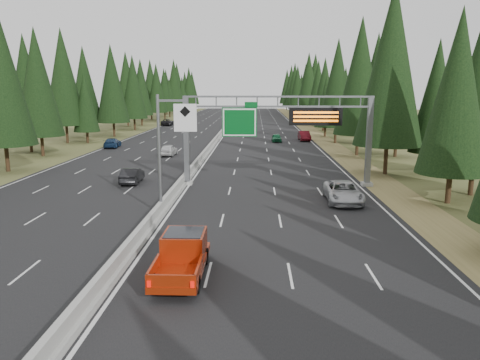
% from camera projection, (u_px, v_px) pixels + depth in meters
% --- Properties ---
extents(road, '(32.00, 260.00, 0.08)m').
position_uv_depth(road, '(221.00, 136.00, 85.79)').
color(road, black).
rests_on(road, ground).
extents(shoulder_right, '(3.60, 260.00, 0.06)m').
position_uv_depth(shoulder_right, '(318.00, 136.00, 85.23)').
color(shoulder_right, olive).
rests_on(shoulder_right, ground).
extents(shoulder_left, '(3.60, 260.00, 0.06)m').
position_uv_depth(shoulder_left, '(125.00, 136.00, 86.37)').
color(shoulder_left, '#4C5527').
rests_on(shoulder_left, ground).
extents(median_barrier, '(0.70, 260.00, 0.85)m').
position_uv_depth(median_barrier, '(221.00, 134.00, 85.72)').
color(median_barrier, gray).
rests_on(median_barrier, road).
extents(sign_gantry, '(16.75, 0.98, 7.80)m').
position_uv_depth(sign_gantry, '(285.00, 126.00, 40.24)').
color(sign_gantry, slate).
rests_on(sign_gantry, road).
extents(hov_sign_pole, '(2.80, 0.50, 8.00)m').
position_uv_depth(hov_sign_pole, '(168.00, 146.00, 30.88)').
color(hov_sign_pole, slate).
rests_on(hov_sign_pole, road).
extents(tree_row_right, '(12.35, 246.90, 18.53)m').
position_uv_depth(tree_row_right, '(350.00, 84.00, 76.23)').
color(tree_row_right, black).
rests_on(tree_row_right, ground).
extents(tree_row_left, '(11.76, 243.35, 18.74)m').
position_uv_depth(tree_row_left, '(103.00, 86.00, 87.30)').
color(tree_row_left, black).
rests_on(tree_row_left, ground).
extents(silver_minivan, '(2.65, 5.55, 1.53)m').
position_uv_depth(silver_minivan, '(343.00, 192.00, 35.02)').
color(silver_minivan, '#B1B2B6').
rests_on(silver_minivan, road).
extents(red_pickup, '(2.00, 5.61, 1.83)m').
position_uv_depth(red_pickup, '(183.00, 252.00, 21.33)').
color(red_pickup, black).
rests_on(red_pickup, road).
extents(car_ahead_green, '(1.57, 3.80, 1.29)m').
position_uv_depth(car_ahead_green, '(277.00, 138.00, 75.78)').
color(car_ahead_green, '#176539').
rests_on(car_ahead_green, road).
extents(car_ahead_dkred, '(1.82, 4.84, 1.58)m').
position_uv_depth(car_ahead_dkred, '(304.00, 136.00, 77.43)').
color(car_ahead_dkred, '#540C13').
rests_on(car_ahead_dkred, road).
extents(car_ahead_dkgrey, '(2.22, 4.91, 1.40)m').
position_uv_depth(car_ahead_dkgrey, '(249.00, 131.00, 88.41)').
color(car_ahead_dkgrey, black).
rests_on(car_ahead_dkgrey, road).
extents(car_ahead_white, '(2.32, 4.84, 1.33)m').
position_uv_depth(car_ahead_white, '(237.00, 120.00, 121.77)').
color(car_ahead_white, white).
rests_on(car_ahead_white, road).
extents(car_ahead_far, '(1.65, 4.02, 1.36)m').
position_uv_depth(car_ahead_far, '(247.00, 119.00, 122.46)').
color(car_ahead_far, black).
rests_on(car_ahead_far, road).
extents(car_onc_near, '(1.60, 4.23, 1.38)m').
position_uv_depth(car_onc_near, '(132.00, 175.00, 42.16)').
color(car_onc_near, black).
rests_on(car_onc_near, road).
extents(car_onc_blue, '(2.39, 4.91, 1.38)m').
position_uv_depth(car_onc_blue, '(112.00, 143.00, 68.21)').
color(car_onc_blue, navy).
rests_on(car_onc_blue, road).
extents(car_onc_white, '(1.89, 4.34, 1.46)m').
position_uv_depth(car_onc_white, '(169.00, 150.00, 59.87)').
color(car_onc_white, silver).
rests_on(car_onc_white, road).
extents(car_onc_far, '(2.63, 5.49, 1.51)m').
position_uv_depth(car_onc_far, '(167.00, 122.00, 110.75)').
color(car_onc_far, black).
rests_on(car_onc_far, road).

